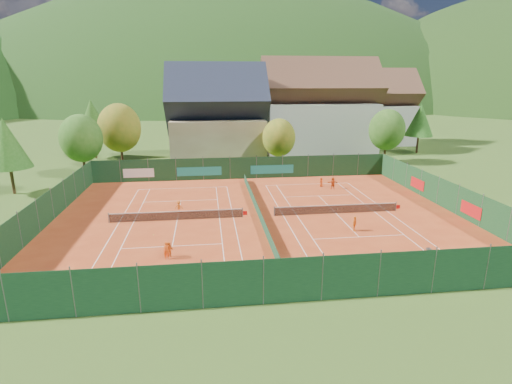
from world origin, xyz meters
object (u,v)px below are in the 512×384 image
object	(u,v)px
player_left_far	(179,207)
player_right_far_b	(333,183)
player_right_far_a	(321,182)
ball_hopper	(429,250)
player_left_near	(167,251)
chalet	(217,120)
hotel_block_a	(319,112)
player_left_mid	(170,250)
hotel_block_b	(373,112)
player_right_near	(355,224)

from	to	relation	value
player_left_far	player_right_far_b	bearing A→B (deg)	-155.20
player_left_far	player_right_far_a	bearing A→B (deg)	-150.16
ball_hopper	player_left_near	distance (m)	20.07
chalet	player_right_far_a	bearing A→B (deg)	-57.31
hotel_block_a	player_left_mid	bearing A→B (deg)	-118.35
hotel_block_b	chalet	bearing A→B (deg)	-157.01
player_left_mid	player_right_far_b	xyz separation A→B (m)	(18.55, 17.64, 0.15)
player_right_far_a	ball_hopper	bearing A→B (deg)	65.92
hotel_block_b	player_left_far	bearing A→B (deg)	-132.17
player_left_near	player_right_near	xyz separation A→B (m)	(16.25, 3.88, -0.02)
hotel_block_a	player_right_far_b	xyz separation A→B (m)	(-5.46, -26.86, -6.62)
player_right_far_b	player_left_mid	bearing A→B (deg)	43.83
player_left_mid	ball_hopper	bearing A→B (deg)	-6.98
player_left_mid	player_right_far_b	bearing A→B (deg)	43.58
hotel_block_a	player_right_near	world-z (taller)	hotel_block_a
chalet	player_right_far_a	distance (m)	23.88
ball_hopper	player_left_mid	world-z (taller)	player_left_mid
chalet	player_right_far_b	distance (m)	25.55
player_right_far_b	player_right_far_a	bearing A→B (deg)	-52.83
player_left_far	player_left_near	bearing A→B (deg)	92.68
hotel_block_b	player_left_far	distance (m)	56.82
hotel_block_b	player_left_far	size ratio (longest dim) A/B	13.24
player_left_near	player_right_far_a	distance (m)	26.23
player_left_near	player_right_near	bearing A→B (deg)	0.20
hotel_block_b	hotel_block_a	bearing A→B (deg)	-150.26
player_left_far	player_left_mid	bearing A→B (deg)	93.55
hotel_block_a	player_left_far	distance (m)	42.02
player_left_mid	player_right_far_a	xyz separation A→B (m)	(17.49, 19.05, -0.03)
chalet	player_right_far_b	size ratio (longest dim) A/B	10.60
player_right_near	player_right_far_b	size ratio (longest dim) A/B	0.90
player_right_far_a	player_right_far_b	distance (m)	1.78
player_left_near	player_right_far_b	size ratio (longest dim) A/B	0.93
player_left_near	player_right_far_a	bearing A→B (deg)	34.46
player_left_near	player_left_far	bearing A→B (deg)	75.46
hotel_block_b	player_left_near	xyz separation A→B (m)	(-38.18, -52.84, -5.91)
player_right_near	player_left_near	bearing A→B (deg)	136.76
player_right_far_a	chalet	bearing A→B (deg)	-87.50
player_left_far	player_right_far_a	world-z (taller)	player_left_far
player_right_near	hotel_block_a	bearing A→B (deg)	22.38
player_right_far_a	player_left_far	bearing A→B (deg)	-4.34
hotel_block_b	player_right_near	world-z (taller)	hotel_block_b
hotel_block_b	ball_hopper	distance (m)	58.19
hotel_block_a	player_left_near	xyz separation A→B (m)	(-24.18, -44.84, -6.67)
player_left_mid	player_left_far	world-z (taller)	player_left_far
player_right_far_a	player_right_near	bearing A→B (deg)	54.63
chalet	hotel_block_a	xyz separation A→B (m)	(19.00, 6.00, 0.76)
player_left_near	player_right_far_b	distance (m)	25.96
player_right_near	player_right_far_a	bearing A→B (deg)	28.15
player_left_near	player_left_mid	world-z (taller)	player_left_near
player_left_near	player_left_mid	distance (m)	0.40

